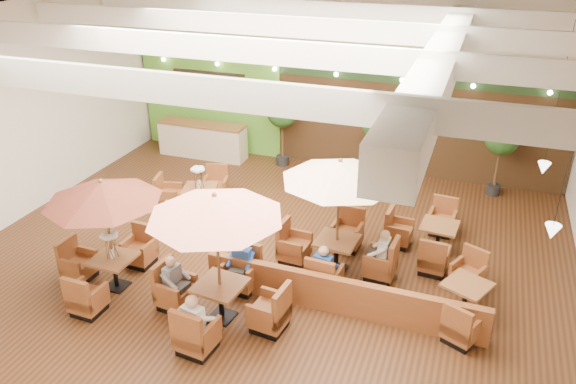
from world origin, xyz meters
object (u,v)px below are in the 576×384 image
at_px(service_counter, 203,140).
at_px(diner_1, 241,260).
at_px(diner_3, 324,265).
at_px(table_4, 465,299).
at_px(table_0, 103,211).
at_px(topiary_0, 282,115).
at_px(booth_divider, 340,296).
at_px(table_1, 217,236).
at_px(table_2, 339,197).
at_px(diner_0, 195,318).
at_px(table_5, 426,237).
at_px(diner_2, 174,277).
at_px(diner_4, 382,249).
at_px(table_3, 192,197).
at_px(topiary_1, 378,127).
at_px(topiary_2, 502,142).

relative_size(service_counter, diner_1, 3.84).
bearing_deg(diner_3, table_4, 17.80).
xyz_separation_m(service_counter, diner_1, (4.36, -6.60, 0.17)).
bearing_deg(table_4, table_0, -142.68).
xyz_separation_m(table_0, topiary_0, (1.14, 7.65, -0.15)).
height_order(booth_divider, table_4, table_4).
distance_m(table_1, diner_1, 1.55).
xyz_separation_m(table_0, table_2, (4.41, 2.27, 0.01)).
relative_size(table_4, diner_0, 3.20).
distance_m(table_5, diner_0, 6.20).
relative_size(booth_divider, table_2, 2.11).
distance_m(diner_2, diner_4, 4.50).
height_order(diner_1, diner_3, diner_1).
xyz_separation_m(table_1, table_3, (-2.76, 3.88, -1.45)).
height_order(booth_divider, table_2, table_2).
height_order(table_4, diner_0, diner_0).
distance_m(booth_divider, table_3, 5.75).
bearing_deg(table_4, topiary_0, 160.45).
xyz_separation_m(table_1, diner_1, (-0.00, 1.03, -1.15)).
distance_m(diner_0, diner_1, 2.07).
bearing_deg(diner_2, booth_divider, 117.15).
bearing_deg(diner_4, topiary_1, 16.30).
height_order(service_counter, diner_4, diner_4).
bearing_deg(topiary_1, diner_1, -102.56).
xyz_separation_m(booth_divider, table_2, (-0.48, 1.49, 1.47)).
bearing_deg(table_0, topiary_2, 46.28).
relative_size(table_5, topiary_2, 1.15).
bearing_deg(topiary_1, topiary_2, 0.00).
height_order(topiary_2, diner_0, topiary_2).
bearing_deg(topiary_0, diner_0, -80.03).
xyz_separation_m(service_counter, booth_divider, (6.55, -6.67, -0.18)).
relative_size(booth_divider, table_1, 2.08).
xyz_separation_m(table_2, table_3, (-4.48, 1.43, -1.43)).
distance_m(table_1, diner_4, 3.85).
relative_size(table_5, diner_1, 3.25).
relative_size(topiary_2, diner_0, 2.69).
height_order(topiary_0, topiary_2, topiary_0).
bearing_deg(diner_0, topiary_1, 92.00).
height_order(table_4, table_5, table_5).
bearing_deg(table_1, table_3, 131.47).
bearing_deg(booth_divider, table_0, -170.27).
xyz_separation_m(table_1, topiary_0, (-1.56, 7.83, -0.19)).
height_order(table_2, table_4, table_2).
distance_m(booth_divider, diner_3, 0.76).
bearing_deg(topiary_1, diner_0, -99.69).
relative_size(topiary_0, diner_2, 3.05).
height_order(table_2, diner_2, table_2).
xyz_separation_m(booth_divider, diner_0, (-2.20, -2.00, 0.36)).
relative_size(diner_2, diner_4, 0.96).
relative_size(topiary_0, diner_4, 2.94).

